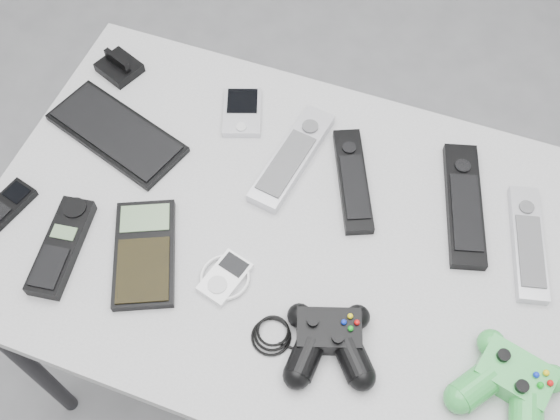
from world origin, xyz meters
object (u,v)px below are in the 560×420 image
(pda_keyboard, at_px, (116,133))
(controller_green, at_px, (510,383))
(calculator, at_px, (144,253))
(remote_black_a, at_px, (353,180))
(cordless_handset, at_px, (61,246))
(remote_silver_b, at_px, (528,242))
(remote_black_b, at_px, (464,204))
(controller_black, at_px, (329,340))
(remote_silver_a, at_px, (292,157))
(mobile_phone, at_px, (5,207))
(mp3_player, at_px, (225,277))
(desk, at_px, (292,250))
(pda, at_px, (242,112))

(pda_keyboard, relative_size, controller_green, 1.65)
(calculator, bearing_deg, remote_black_a, 18.10)
(cordless_handset, bearing_deg, remote_silver_b, 12.32)
(remote_black_b, relative_size, controller_green, 1.52)
(cordless_handset, relative_size, controller_black, 0.76)
(cordless_handset, xyz_separation_m, calculator, (0.13, 0.04, -0.00))
(cordless_handset, bearing_deg, remote_black_a, 26.96)
(remote_silver_a, bearing_deg, calculator, -113.18)
(remote_black_a, distance_m, mobile_phone, 0.60)
(mp3_player, bearing_deg, desk, 72.83)
(desk, height_order, remote_silver_a, remote_silver_a)
(mobile_phone, distance_m, controller_green, 0.86)
(pda, distance_m, mobile_phone, 0.45)
(mp3_player, bearing_deg, cordless_handset, -156.11)
(pda, distance_m, mp3_player, 0.34)
(pda, relative_size, mp3_player, 1.26)
(controller_green, bearing_deg, desk, 173.98)
(pda, xyz_separation_m, mp3_player, (0.10, -0.33, -0.00))
(remote_silver_a, bearing_deg, pda_keyboard, -161.28)
(remote_silver_b, height_order, mobile_phone, remote_silver_b)
(remote_silver_a, height_order, cordless_handset, cordless_handset)
(desk, distance_m, controller_black, 0.22)
(mp3_player, bearing_deg, calculator, -162.76)
(remote_black_a, bearing_deg, desk, -140.11)
(remote_silver_a, relative_size, remote_silver_b, 1.08)
(remote_silver_b, xyz_separation_m, controller_green, (0.01, -0.25, 0.01))
(remote_black_b, bearing_deg, mp3_player, -156.93)
(remote_silver_a, distance_m, calculator, 0.31)
(remote_silver_a, xyz_separation_m, controller_black, (0.17, -0.31, 0.01))
(desk, bearing_deg, mp3_player, -121.99)
(remote_silver_a, bearing_deg, pda, 160.11)
(mobile_phone, bearing_deg, desk, 29.22)
(desk, xyz_separation_m, pda, (-0.17, 0.21, 0.07))
(pda_keyboard, relative_size, calculator, 1.36)
(pda_keyboard, xyz_separation_m, remote_silver_b, (0.75, 0.03, 0.00))
(remote_silver_a, relative_size, cordless_handset, 1.29)
(controller_black, bearing_deg, remote_silver_a, 99.96)
(pda, height_order, remote_silver_a, remote_silver_a)
(mobile_phone, bearing_deg, remote_black_a, 39.82)
(desk, bearing_deg, mobile_phone, -165.31)
(remote_black_b, bearing_deg, pda, 156.71)
(pda, height_order, cordless_handset, cordless_handset)
(remote_black_a, bearing_deg, mobile_phone, -178.26)
(remote_silver_a, bearing_deg, remote_silver_b, 4.97)
(remote_silver_b, bearing_deg, controller_green, -101.60)
(remote_silver_a, relative_size, calculator, 1.19)
(remote_black_b, height_order, mp3_player, remote_black_b)
(remote_black_a, bearing_deg, remote_black_b, -18.32)
(remote_silver_b, relative_size, controller_green, 1.33)
(desk, relative_size, cordless_handset, 5.93)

